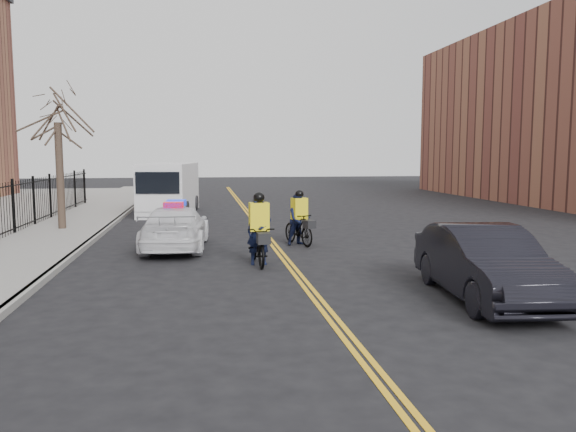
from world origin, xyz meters
The scene contains 12 objects.
ground centered at (0.00, 0.00, 0.00)m, with size 120.00×120.00×0.00m, color black.
center_line_left centered at (-0.08, 8.00, 0.01)m, with size 0.10×60.00×0.01m, color gold.
center_line_right centered at (0.08, 8.00, 0.01)m, with size 0.10×60.00×0.01m, color gold.
sidewalk centered at (-7.50, 8.00, 0.07)m, with size 3.00×60.00×0.15m, color gray.
curb centered at (-6.00, 8.00, 0.07)m, with size 0.20×60.00×0.15m, color gray.
iron_fence centered at (-9.00, 8.00, 1.00)m, with size 0.12×28.00×2.00m, color black, non-canonical shape.
street_tree centered at (-7.60, 10.00, 3.53)m, with size 3.20×3.20×4.80m.
police_cruiser centered at (-3.14, 5.43, 0.68)m, with size 2.18×4.77×1.51m.
dark_sedan centered at (3.39, -1.78, 0.76)m, with size 1.60×4.59×1.51m, color black.
cargo_van centered at (-3.92, 16.20, 1.22)m, with size 2.86×6.19×2.50m.
cyclist_near centered at (-0.80, 2.58, 0.68)m, with size 0.82×2.04×1.97m.
cyclist_far centered at (0.84, 5.63, 0.72)m, with size 1.08×1.86×1.82m.
Camera 1 is at (-2.31, -12.31, 2.98)m, focal length 35.00 mm.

